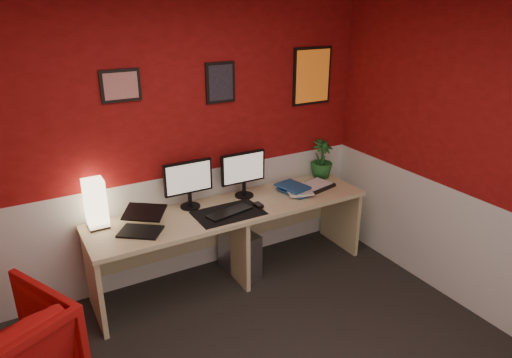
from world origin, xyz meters
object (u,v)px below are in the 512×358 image
(shoji_lamp, at_px, (96,205))
(pc_tower, at_px, (239,252))
(laptop, at_px, (139,220))
(zen_tray, at_px, (315,186))
(monitor_left, at_px, (189,177))
(monitor_right, at_px, (244,168))
(desk, at_px, (233,243))
(potted_plant, at_px, (322,159))

(shoji_lamp, xyz_separation_m, pc_tower, (1.22, -0.17, -0.70))
(laptop, relative_size, zen_tray, 0.94)
(laptop, distance_m, pc_tower, 1.13)
(shoji_lamp, relative_size, monitor_left, 0.69)
(shoji_lamp, bearing_deg, monitor_right, -1.32)
(laptop, height_order, monitor_right, monitor_right)
(desk, height_order, shoji_lamp, shoji_lamp)
(shoji_lamp, bearing_deg, pc_tower, -8.11)
(desk, height_order, zen_tray, zen_tray)
(desk, height_order, potted_plant, potted_plant)
(shoji_lamp, height_order, pc_tower, shoji_lamp)
(laptop, height_order, pc_tower, laptop)
(monitor_right, bearing_deg, pc_tower, -132.94)
(monitor_right, xyz_separation_m, zen_tray, (0.72, -0.16, -0.28))
(pc_tower, bearing_deg, monitor_right, 37.55)
(potted_plant, distance_m, pc_tower, 1.30)
(laptop, relative_size, monitor_left, 0.57)
(zen_tray, distance_m, pc_tower, 1.00)
(potted_plant, bearing_deg, shoji_lamp, -179.89)
(desk, xyz_separation_m, zen_tray, (0.93, 0.01, 0.38))
(pc_tower, bearing_deg, desk, -166.85)
(monitor_right, bearing_deg, shoji_lamp, 178.68)
(zen_tray, relative_size, pc_tower, 0.78)
(desk, relative_size, monitor_right, 4.48)
(zen_tray, bearing_deg, laptop, -177.67)
(monitor_right, xyz_separation_m, potted_plant, (0.94, 0.04, -0.09))
(shoji_lamp, height_order, monitor_right, monitor_right)
(desk, height_order, monitor_left, monitor_left)
(laptop, distance_m, monitor_left, 0.62)
(desk, distance_m, monitor_left, 0.76)
(desk, distance_m, zen_tray, 1.01)
(zen_tray, bearing_deg, monitor_right, 167.19)
(desk, xyz_separation_m, monitor_right, (0.21, 0.18, 0.66))
(desk, distance_m, monitor_right, 0.71)
(desk, relative_size, monitor_left, 4.48)
(laptop, bearing_deg, monitor_right, 49.51)
(monitor_right, xyz_separation_m, pc_tower, (-0.13, -0.14, -0.80))
(monitor_left, relative_size, potted_plant, 1.43)
(laptop, xyz_separation_m, monitor_right, (1.08, 0.24, 0.18))
(laptop, distance_m, monitor_right, 1.12)
(potted_plant, bearing_deg, monitor_right, -177.83)
(laptop, bearing_deg, zen_tray, 39.47)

